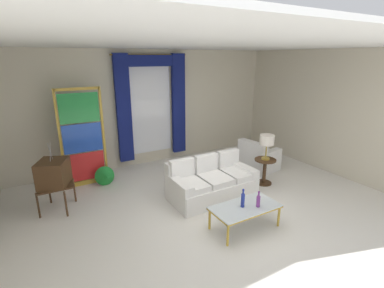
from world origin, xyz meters
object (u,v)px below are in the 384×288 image
(bottle_crystal_tall, at_px, (258,201))
(round_side_table, at_px, (265,169))
(peacock_figurine, at_px, (106,177))
(table_lamp_brass, at_px, (267,141))
(bottle_blue_decanter, at_px, (243,200))
(vintage_tv, at_px, (54,174))
(couch_white_long, at_px, (210,182))
(coffee_table, at_px, (245,208))
(armchair_white, at_px, (258,159))
(stained_glass_divider, at_px, (83,140))

(bottle_crystal_tall, height_order, round_side_table, bottle_crystal_tall)
(bottle_crystal_tall, relative_size, peacock_figurine, 0.47)
(round_side_table, relative_size, table_lamp_brass, 1.04)
(bottle_blue_decanter, relative_size, round_side_table, 0.55)
(vintage_tv, xyz_separation_m, peacock_figurine, (1.05, 0.59, -0.51))
(bottle_crystal_tall, bearing_deg, couch_white_long, 91.34)
(coffee_table, bearing_deg, armchair_white, 43.21)
(couch_white_long, relative_size, armchair_white, 1.88)
(coffee_table, bearing_deg, peacock_figurine, 120.17)
(vintage_tv, distance_m, table_lamp_brass, 4.40)
(vintage_tv, bearing_deg, table_lamp_brass, -14.32)
(bottle_blue_decanter, bearing_deg, peacock_figurine, 119.45)
(peacock_figurine, relative_size, round_side_table, 1.01)
(peacock_figurine, bearing_deg, bottle_blue_decanter, -60.55)
(bottle_blue_decanter, distance_m, table_lamp_brass, 2.03)
(peacock_figurine, bearing_deg, couch_white_long, -40.95)
(couch_white_long, distance_m, coffee_table, 1.29)
(bottle_blue_decanter, xyz_separation_m, table_lamp_brass, (1.60, 1.15, 0.49))
(couch_white_long, distance_m, table_lamp_brass, 1.59)
(vintage_tv, xyz_separation_m, round_side_table, (4.25, -1.09, -0.37))
(couch_white_long, bearing_deg, coffee_table, -96.38)
(coffee_table, xyz_separation_m, armchair_white, (2.01, 1.89, -0.08))
(table_lamp_brass, bearing_deg, stained_glass_divider, 150.65)
(bottle_blue_decanter, bearing_deg, round_side_table, 35.72)
(coffee_table, height_order, stained_glass_divider, stained_glass_divider)
(armchair_white, xyz_separation_m, stained_glass_divider, (-4.00, 1.27, 0.77))
(armchair_white, bearing_deg, table_lamp_brass, -122.31)
(coffee_table, relative_size, vintage_tv, 0.86)
(stained_glass_divider, bearing_deg, couch_white_long, -41.17)
(bottle_blue_decanter, distance_m, round_side_table, 1.98)
(couch_white_long, height_order, round_side_table, couch_white_long)
(coffee_table, height_order, bottle_blue_decanter, bottle_blue_decanter)
(peacock_figurine, bearing_deg, stained_glass_divider, 137.72)
(bottle_crystal_tall, height_order, table_lamp_brass, table_lamp_brass)
(coffee_table, bearing_deg, vintage_tv, 140.26)
(coffee_table, relative_size, peacock_figurine, 1.94)
(peacock_figurine, bearing_deg, round_side_table, -27.68)
(couch_white_long, bearing_deg, vintage_tv, 161.29)
(coffee_table, height_order, round_side_table, round_side_table)
(coffee_table, distance_m, table_lamp_brass, 2.04)
(coffee_table, height_order, armchair_white, armchair_white)
(couch_white_long, height_order, coffee_table, couch_white_long)
(round_side_table, bearing_deg, bottle_crystal_tall, -137.08)
(bottle_crystal_tall, distance_m, table_lamp_brass, 1.94)
(bottle_blue_decanter, distance_m, armchair_white, 2.80)
(bottle_blue_decanter, relative_size, stained_glass_divider, 0.15)
(couch_white_long, xyz_separation_m, peacock_figurine, (-1.79, 1.56, -0.08))
(bottle_blue_decanter, relative_size, peacock_figurine, 0.55)
(vintage_tv, distance_m, armchair_white, 4.74)
(couch_white_long, distance_m, stained_glass_divider, 2.94)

